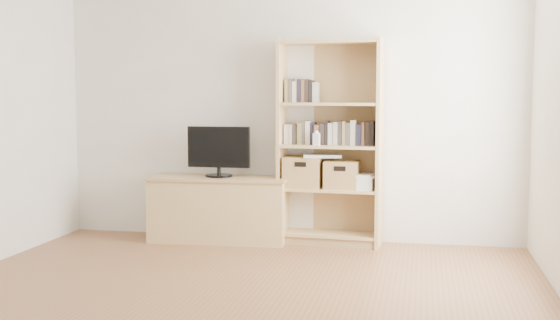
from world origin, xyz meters
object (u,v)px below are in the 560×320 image
(bookshelf, at_px, (330,143))
(basket_right, at_px, (342,175))
(tv_stand, at_px, (219,210))
(baby_monitor, at_px, (316,139))
(television, at_px, (219,152))
(laptop, at_px, (322,156))
(basket_left, at_px, (303,172))

(bookshelf, distance_m, basket_right, 0.32)
(tv_stand, distance_m, baby_monitor, 1.19)
(tv_stand, xyz_separation_m, television, (0.00, 0.00, 0.57))
(tv_stand, bearing_deg, basket_right, 0.19)
(bookshelf, distance_m, laptop, 0.15)
(television, relative_size, basket_left, 1.73)
(bookshelf, relative_size, baby_monitor, 16.77)
(bookshelf, xyz_separation_m, basket_left, (-0.26, 0.01, -0.28))
(tv_stand, xyz_separation_m, bookshelf, (1.07, 0.07, 0.67))
(baby_monitor, xyz_separation_m, laptop, (0.04, 0.10, -0.16))
(tv_stand, xyz_separation_m, baby_monitor, (0.95, -0.03, 0.70))
(television, distance_m, basket_left, 0.84)
(basket_left, distance_m, laptop, 0.24)
(television, bearing_deg, basket_right, 2.69)
(bookshelf, bearing_deg, baby_monitor, -135.00)
(tv_stand, xyz_separation_m, basket_left, (0.81, 0.09, 0.38))
(television, height_order, baby_monitor, television)
(tv_stand, relative_size, laptop, 3.70)
(television, xyz_separation_m, basket_left, (0.81, 0.09, -0.19))
(laptop, bearing_deg, bookshelf, -9.88)
(tv_stand, height_order, basket_right, basket_right)
(bookshelf, relative_size, television, 3.17)
(television, relative_size, baby_monitor, 5.29)
(tv_stand, height_order, television, television)
(bookshelf, bearing_deg, laptop, -175.13)
(bookshelf, height_order, baby_monitor, bookshelf)
(basket_left, bearing_deg, tv_stand, -173.25)
(bookshelf, xyz_separation_m, baby_monitor, (-0.11, -0.10, 0.04))
(laptop, bearing_deg, baby_monitor, -122.32)
(television, height_order, basket_right, television)
(bookshelf, bearing_deg, television, -172.35)
(baby_monitor, distance_m, basket_right, 0.42)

